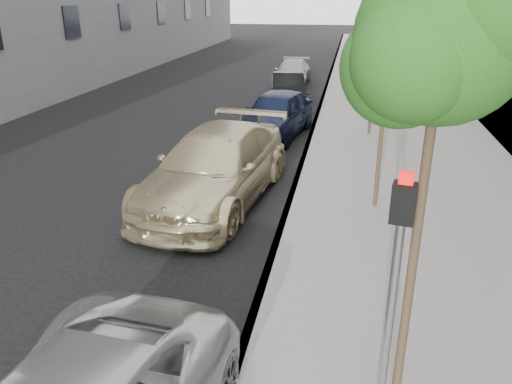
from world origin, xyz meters
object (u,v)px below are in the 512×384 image
(sedan_black, at_px, (288,88))
(sedan_rear, at_px, (292,72))
(suv, at_px, (215,167))
(signal_pole, at_px, (395,276))
(tree_near, at_px, (446,37))
(tree_far, at_px, (378,38))
(sedan_blue, at_px, (276,113))
(tree_mid, at_px, (393,28))

(sedan_black, relative_size, sedan_rear, 0.89)
(suv, distance_m, sedan_black, 12.12)
(suv, xyz_separation_m, sedan_rear, (-0.12, 17.06, -0.22))
(signal_pole, relative_size, suv, 0.52)
(signal_pole, xyz_separation_m, suv, (-3.71, 6.44, -1.21))
(tree_near, xyz_separation_m, sedan_black, (-3.63, 18.55, -3.83))
(suv, bearing_deg, tree_far, 66.31)
(sedan_blue, bearing_deg, suv, -85.40)
(tree_mid, height_order, sedan_black, tree_mid)
(tree_far, xyz_separation_m, sedan_black, (-3.63, 5.55, -2.75))
(tree_near, bearing_deg, suv, 121.24)
(tree_mid, bearing_deg, sedan_rear, 103.32)
(signal_pole, height_order, sedan_rear, signal_pole)
(tree_mid, bearing_deg, sedan_black, 106.79)
(suv, bearing_deg, signal_pole, -53.06)
(tree_near, xyz_separation_m, tree_mid, (-0.00, 6.50, -0.34))
(signal_pole, xyz_separation_m, sedan_rear, (-3.83, 23.50, -1.43))
(sedan_blue, bearing_deg, sedan_black, 102.81)
(tree_near, height_order, tree_far, tree_near)
(tree_far, height_order, sedan_black, tree_far)
(tree_mid, height_order, sedan_rear, tree_mid)
(signal_pole, distance_m, sedan_rear, 23.85)
(tree_near, bearing_deg, tree_far, 90.00)
(tree_mid, distance_m, signal_pole, 6.83)
(sedan_black, bearing_deg, tree_mid, -83.14)
(tree_far, relative_size, sedan_blue, 0.86)
(tree_far, xyz_separation_m, suv, (-3.90, -6.57, -2.55))
(suv, bearing_deg, sedan_black, 95.75)
(tree_far, relative_size, sedan_rear, 0.90)
(sedan_black, bearing_deg, suv, -101.18)
(tree_near, distance_m, tree_far, 13.04)
(tree_near, relative_size, tree_far, 1.30)
(tree_mid, distance_m, sedan_rear, 17.81)
(tree_mid, distance_m, sedan_black, 13.06)
(tree_mid, relative_size, tree_far, 1.19)
(sedan_blue, bearing_deg, signal_pole, -66.39)
(tree_near, relative_size, signal_pole, 1.70)
(sedan_rear, bearing_deg, tree_near, -80.66)
(sedan_blue, xyz_separation_m, sedan_rear, (-0.70, 10.76, -0.14))
(tree_far, distance_m, sedan_rear, 11.57)
(tree_far, height_order, sedan_blue, tree_far)
(suv, bearing_deg, sedan_rear, 97.41)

